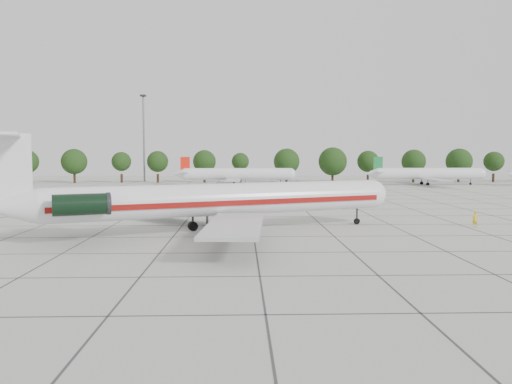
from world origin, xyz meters
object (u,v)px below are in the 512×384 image
ground_crew (475,219)px  bg_airliner_c (237,174)px  bg_airliner_d (428,174)px  main_airliner (205,200)px  floodlight_mast (144,133)px

ground_crew → bg_airliner_c: size_ratio=0.07×
ground_crew → bg_airliner_d: bg_airliner_d is taller
main_airliner → bg_airliner_c: size_ratio=1.46×
ground_crew → floodlight_mast: size_ratio=0.07×
bg_airliner_c → bg_airliner_d: (50.13, 0.60, 0.00)m
main_airliner → floodlight_mast: bearing=83.3°
ground_crew → bg_airliner_c: bearing=-87.0°
main_airliner → bg_airliner_d: bearing=35.1°
main_airliner → ground_crew: size_ratio=22.43×
ground_crew → bg_airliner_d: size_ratio=0.07×
bg_airliner_d → bg_airliner_c: bearing=-179.3°
bg_airliner_d → ground_crew: bearing=-107.0°
bg_airliner_d → floodlight_mast: size_ratio=1.11×
floodlight_mast → bg_airliner_d: bearing=-14.2°
main_airliner → bg_airliner_c: bearing=67.1°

